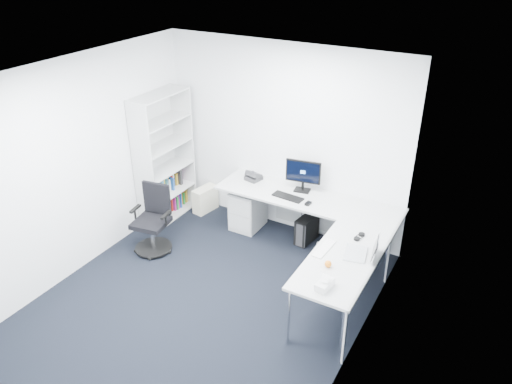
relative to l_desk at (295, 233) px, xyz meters
The scene contains 22 objects.
ground 1.55m from the l_desk, 111.45° to the right, with size 4.20×4.20×0.00m, color black.
ceiling 2.77m from the l_desk, 111.45° to the right, with size 4.20×4.20×0.00m, color white.
wall_back 1.32m from the l_desk, 128.16° to the left, with size 3.60×0.02×2.70m, color white.
wall_front 3.68m from the l_desk, 98.93° to the right, with size 3.60×0.02×2.70m, color white.
wall_left 2.90m from the l_desk, 149.22° to the right, with size 0.02×4.20×2.70m, color white.
wall_right 2.12m from the l_desk, 48.24° to the right, with size 0.02×4.20×2.70m, color white.
l_desk is the anchor object (origin of this frame).
drawer_pedestal 1.01m from the l_desk, 158.36° to the left, with size 0.40×0.49×0.61m, color #B5B7B7.
bookshelf 2.26m from the l_desk, behind, with size 0.38×0.98×1.95m, color silver, non-canonical shape.
task_chair 1.95m from the l_desk, 155.28° to the right, with size 0.53×0.53×0.94m, color black, non-canonical shape.
black_pc_tower 0.47m from the l_desk, 92.22° to the left, with size 0.18×0.40×0.39m, color black.
beige_pc_tower 1.84m from the l_desk, 165.34° to the left, with size 0.18×0.41×0.39m, color beige.
power_strip 0.66m from the l_desk, 51.07° to the left, with size 0.38×0.07×0.04m, color silver.
monitor 0.80m from the l_desk, 105.94° to the left, with size 0.49×0.16×0.47m, color black, non-canonical shape.
black_keyboard 0.50m from the l_desk, 135.73° to the left, with size 0.43×0.15×0.02m, color black.
mouse 0.44m from the l_desk, 63.90° to the left, with size 0.06×0.10×0.03m, color black.
desk_phone 1.10m from the l_desk, 152.45° to the left, with size 0.20×0.20×0.14m, color #2C2C2F, non-canonical shape.
laptop 1.27m from the l_desk, 30.78° to the right, with size 0.35×0.34×0.25m, color silver, non-canonical shape.
white_keyboard 1.02m from the l_desk, 45.52° to the right, with size 0.12×0.41×0.01m, color silver.
headphones 1.05m from the l_desk, 15.31° to the right, with size 0.11×0.18×0.05m, color black, non-canonical shape.
orange_fruit 1.34m from the l_desk, 49.46° to the right, with size 0.08×0.08×0.08m, color orange.
tissue_box 1.66m from the l_desk, 54.72° to the right, with size 0.12×0.22×0.08m, color silver.
Camera 1 is at (2.83, -3.74, 3.95)m, focal length 35.00 mm.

